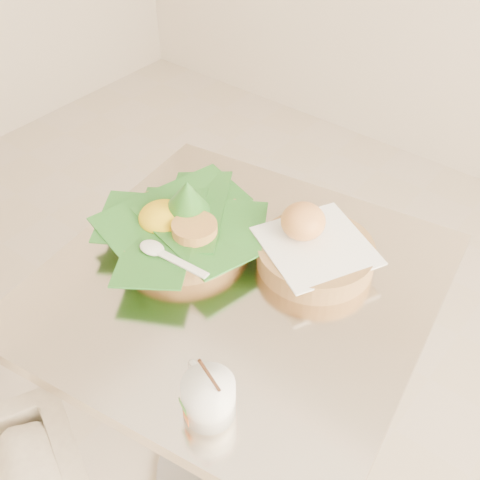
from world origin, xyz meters
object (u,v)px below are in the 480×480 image
Objects in this scene: coffee_mug at (208,396)px; rice_basket at (181,223)px; bread_basket at (313,249)px; cafe_table at (238,354)px.

rice_basket is at bearing 138.36° from coffee_mug.
bread_basket is (0.24, 0.11, -0.01)m from rice_basket.
rice_basket reaches higher than bread_basket.
coffee_mug is at bearing -41.64° from rice_basket.
bread_basket is 0.38m from coffee_mug.
bread_basket is at bearing 98.99° from coffee_mug.
cafe_table is 0.38m from coffee_mug.
coffee_mug is (0.14, -0.25, 0.26)m from cafe_table.
rice_basket is 0.40m from coffee_mug.
rice_basket is at bearing 172.58° from cafe_table.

